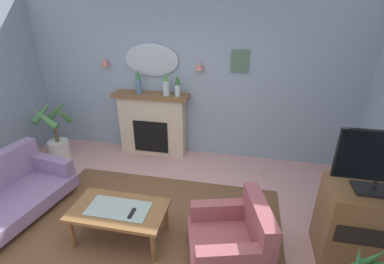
{
  "coord_description": "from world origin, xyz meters",
  "views": [
    {
      "loc": [
        1.03,
        -2.21,
        2.58
      ],
      "look_at": [
        0.33,
        1.21,
        0.97
      ],
      "focal_mm": 25.86,
      "sensor_mm": 36.0,
      "label": 1
    }
  ],
  "objects_px": {
    "wall_sconce_left": "(105,62)",
    "wall_sconce_right": "(199,66)",
    "potted_plant_corner_palm": "(56,132)",
    "mantel_vase_right": "(138,81)",
    "mantel_vase_centre": "(166,84)",
    "tv_remote": "(132,213)",
    "framed_picture": "(240,61)",
    "tv_cabinet": "(360,225)",
    "fireplace": "(153,124)",
    "coffee_table": "(119,212)",
    "armchair_in_corner": "(235,235)",
    "wall_mirror": "(151,60)",
    "mantel_vase_left": "(178,85)",
    "tv_flatscreen": "(383,161)"
  },
  "relations": [
    {
      "from": "wall_mirror",
      "to": "tv_remote",
      "type": "height_order",
      "value": "wall_mirror"
    },
    {
      "from": "mantel_vase_right",
      "to": "mantel_vase_centre",
      "type": "relative_size",
      "value": 1.02
    },
    {
      "from": "wall_sconce_right",
      "to": "coffee_table",
      "type": "xyz_separation_m",
      "value": [
        -0.53,
        -2.24,
        -1.28
      ]
    },
    {
      "from": "tv_cabinet",
      "to": "tv_remote",
      "type": "bearing_deg",
      "value": -172.33
    },
    {
      "from": "armchair_in_corner",
      "to": "tv_remote",
      "type": "bearing_deg",
      "value": -177.29
    },
    {
      "from": "coffee_table",
      "to": "armchair_in_corner",
      "type": "relative_size",
      "value": 1.1
    },
    {
      "from": "potted_plant_corner_palm",
      "to": "coffee_table",
      "type": "bearing_deg",
      "value": -39.49
    },
    {
      "from": "mantel_vase_left",
      "to": "wall_sconce_right",
      "type": "height_order",
      "value": "wall_sconce_right"
    },
    {
      "from": "tv_remote",
      "to": "tv_flatscreen",
      "type": "bearing_deg",
      "value": 7.19
    },
    {
      "from": "wall_sconce_right",
      "to": "potted_plant_corner_palm",
      "type": "distance_m",
      "value": 2.83
    },
    {
      "from": "wall_sconce_right",
      "to": "tv_flatscreen",
      "type": "height_order",
      "value": "wall_sconce_right"
    },
    {
      "from": "armchair_in_corner",
      "to": "potted_plant_corner_palm",
      "type": "relative_size",
      "value": 0.92
    },
    {
      "from": "coffee_table",
      "to": "framed_picture",
      "type": "bearing_deg",
      "value": 62.76
    },
    {
      "from": "wall_sconce_right",
      "to": "framed_picture",
      "type": "height_order",
      "value": "framed_picture"
    },
    {
      "from": "mantel_vase_right",
      "to": "wall_mirror",
      "type": "relative_size",
      "value": 0.44
    },
    {
      "from": "fireplace",
      "to": "potted_plant_corner_palm",
      "type": "height_order",
      "value": "fireplace"
    },
    {
      "from": "fireplace",
      "to": "wall_sconce_right",
      "type": "height_order",
      "value": "wall_sconce_right"
    },
    {
      "from": "wall_sconce_left",
      "to": "framed_picture",
      "type": "relative_size",
      "value": 0.39
    },
    {
      "from": "armchair_in_corner",
      "to": "mantel_vase_right",
      "type": "bearing_deg",
      "value": 131.29
    },
    {
      "from": "mantel_vase_right",
      "to": "tv_remote",
      "type": "relative_size",
      "value": 2.61
    },
    {
      "from": "mantel_vase_centre",
      "to": "potted_plant_corner_palm",
      "type": "distance_m",
      "value": 2.19
    },
    {
      "from": "armchair_in_corner",
      "to": "tv_cabinet",
      "type": "relative_size",
      "value": 1.12
    },
    {
      "from": "mantel_vase_centre",
      "to": "tv_remote",
      "type": "relative_size",
      "value": 2.55
    },
    {
      "from": "armchair_in_corner",
      "to": "potted_plant_corner_palm",
      "type": "bearing_deg",
      "value": 153.87
    },
    {
      "from": "framed_picture",
      "to": "potted_plant_corner_palm",
      "type": "xyz_separation_m",
      "value": [
        -3.15,
        -0.67,
        -1.26
      ]
    },
    {
      "from": "wall_mirror",
      "to": "wall_sconce_right",
      "type": "distance_m",
      "value": 0.85
    },
    {
      "from": "mantel_vase_right",
      "to": "potted_plant_corner_palm",
      "type": "xyz_separation_m",
      "value": [
        -1.45,
        -0.49,
        -0.88
      ]
    },
    {
      "from": "wall_sconce_right",
      "to": "wall_mirror",
      "type": "bearing_deg",
      "value": 176.63
    },
    {
      "from": "wall_mirror",
      "to": "fireplace",
      "type": "bearing_deg",
      "value": -90.0
    },
    {
      "from": "fireplace",
      "to": "coffee_table",
      "type": "distance_m",
      "value": 2.18
    },
    {
      "from": "mantel_vase_centre",
      "to": "armchair_in_corner",
      "type": "relative_size",
      "value": 0.41
    },
    {
      "from": "wall_mirror",
      "to": "mantel_vase_left",
      "type": "bearing_deg",
      "value": -18.78
    },
    {
      "from": "wall_mirror",
      "to": "tv_remote",
      "type": "xyz_separation_m",
      "value": [
        0.51,
        -2.34,
        -1.26
      ]
    },
    {
      "from": "wall_sconce_left",
      "to": "framed_picture",
      "type": "xyz_separation_m",
      "value": [
        2.35,
        0.06,
        0.09
      ]
    },
    {
      "from": "armchair_in_corner",
      "to": "wall_sconce_right",
      "type": "bearing_deg",
      "value": 109.88
    },
    {
      "from": "mantel_vase_right",
      "to": "wall_sconce_right",
      "type": "xyz_separation_m",
      "value": [
        1.05,
        0.12,
        0.28
      ]
    },
    {
      "from": "wall_sconce_left",
      "to": "wall_sconce_right",
      "type": "height_order",
      "value": "same"
    },
    {
      "from": "wall_mirror",
      "to": "armchair_in_corner",
      "type": "xyz_separation_m",
      "value": [
        1.66,
        -2.29,
        -1.4
      ]
    },
    {
      "from": "mantel_vase_right",
      "to": "tv_cabinet",
      "type": "distance_m",
      "value": 3.77
    },
    {
      "from": "coffee_table",
      "to": "tv_flatscreen",
      "type": "xyz_separation_m",
      "value": [
        2.64,
        0.25,
        0.86
      ]
    },
    {
      "from": "wall_mirror",
      "to": "wall_sconce_left",
      "type": "relative_size",
      "value": 6.86
    },
    {
      "from": "mantel_vase_right",
      "to": "wall_mirror",
      "type": "distance_m",
      "value": 0.42
    },
    {
      "from": "fireplace",
      "to": "framed_picture",
      "type": "xyz_separation_m",
      "value": [
        1.5,
        0.15,
        1.18
      ]
    },
    {
      "from": "fireplace",
      "to": "wall_mirror",
      "type": "xyz_separation_m",
      "value": [
        -0.0,
        0.14,
        1.14
      ]
    },
    {
      "from": "mantel_vase_right",
      "to": "mantel_vase_centre",
      "type": "xyz_separation_m",
      "value": [
        0.5,
        0.0,
        -0.03
      ]
    },
    {
      "from": "wall_sconce_left",
      "to": "tv_remote",
      "type": "distance_m",
      "value": 2.92
    },
    {
      "from": "mantel_vase_right",
      "to": "armchair_in_corner",
      "type": "height_order",
      "value": "mantel_vase_right"
    },
    {
      "from": "wall_sconce_left",
      "to": "tv_remote",
      "type": "height_order",
      "value": "wall_sconce_left"
    },
    {
      "from": "framed_picture",
      "to": "mantel_vase_left",
      "type": "bearing_deg",
      "value": -169.8
    },
    {
      "from": "wall_sconce_right",
      "to": "potted_plant_corner_palm",
      "type": "bearing_deg",
      "value": -166.18
    }
  ]
}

